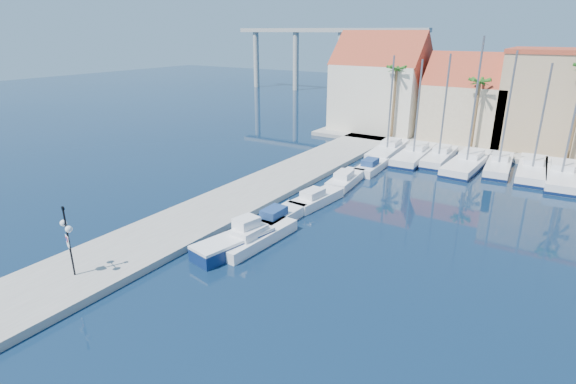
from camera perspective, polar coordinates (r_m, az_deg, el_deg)
name	(u,v)px	position (r m, az deg, el deg)	size (l,w,h in m)	color
ground	(205,317)	(24.39, -10.49, -15.37)	(260.00, 260.00, 0.00)	black
quay_west	(236,201)	(38.57, -6.64, -1.08)	(6.00, 77.00, 0.50)	gray
shore_north	(531,147)	(63.69, 28.51, 5.01)	(54.00, 16.00, 0.50)	gray
lamp_post	(67,231)	(28.21, -26.28, -4.44)	(1.41, 0.70, 4.29)	black
fishing_boat	(236,241)	(30.36, -6.68, -6.18)	(3.04, 6.12, 2.05)	#0D214F
motorboat_west_0	(255,236)	(31.27, -4.22, -5.64)	(2.59, 6.95, 1.40)	white
motorboat_west_1	(277,217)	(34.26, -1.34, -3.23)	(1.85, 5.71, 1.40)	white
motorboat_west_2	(316,198)	(38.15, 3.56, -0.80)	(2.39, 5.89, 1.40)	white
motorboat_west_3	(346,179)	(43.41, 7.32, 1.66)	(2.53, 6.21, 1.40)	white
motorboat_west_4	(371,166)	(47.95, 10.55, 3.24)	(2.11, 5.88, 1.40)	white
sailboat_0	(388,150)	(54.90, 12.63, 5.27)	(3.31, 10.01, 11.36)	white
sailboat_1	(415,154)	(53.69, 15.80, 4.66)	(3.20, 10.51, 11.06)	white
sailboat_2	(440,156)	(53.37, 18.71, 4.30)	(2.57, 8.73, 11.68)	white
sailboat_3	(468,162)	(52.14, 21.90, 3.55)	(3.40, 11.17, 13.45)	white
sailboat_4	(499,165)	(52.36, 25.21, 3.16)	(3.03, 9.00, 12.16)	white
sailboat_5	(532,169)	(52.39, 28.59, 2.59)	(3.32, 10.32, 11.07)	white
sailboat_6	(561,174)	(51.76, 31.35, 1.93)	(3.71, 11.02, 12.85)	white
building_0	(380,86)	(66.11, 11.62, 13.01)	(12.30, 9.00, 13.50)	beige
building_1	(468,102)	(62.87, 21.88, 10.55)	(10.30, 8.00, 11.00)	tan
building_2	(570,100)	(62.54, 32.16, 9.81)	(14.20, 10.20, 11.50)	tan
palm_0	(396,72)	(59.80, 13.60, 14.65)	(2.60, 2.60, 10.15)	brown
palm_1	(480,84)	(57.28, 23.15, 12.49)	(2.60, 2.60, 9.15)	brown
viaduct	(321,47)	(109.93, 4.22, 17.86)	(48.00, 2.20, 14.45)	#9E9E99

